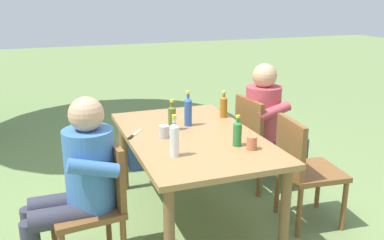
{
  "coord_description": "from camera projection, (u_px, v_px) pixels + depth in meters",
  "views": [
    {
      "loc": [
        -2.92,
        1.06,
        1.79
      ],
      "look_at": [
        0.0,
        0.0,
        0.84
      ],
      "focal_mm": 39.59,
      "sensor_mm": 36.0,
      "label": 1
    }
  ],
  "objects": [
    {
      "name": "ground_plane",
      "position": [
        192.0,
        218.0,
        3.49
      ],
      "size": [
        24.0,
        24.0,
        0.0
      ],
      "primitive_type": "plane",
      "color": "#6B844C"
    },
    {
      "name": "dining_table",
      "position": [
        192.0,
        145.0,
        3.3
      ],
      "size": [
        1.6,
        0.98,
        0.72
      ],
      "color": "#A37547",
      "rests_on": "ground_plane"
    },
    {
      "name": "chair_far_left",
      "position": [
        97.0,
        198.0,
        2.77
      ],
      "size": [
        0.49,
        0.49,
        0.87
      ],
      "color": "brown",
      "rests_on": "ground_plane"
    },
    {
      "name": "chair_near_right",
      "position": [
        259.0,
        138.0,
        3.92
      ],
      "size": [
        0.48,
        0.48,
        0.87
      ],
      "color": "brown",
      "rests_on": "ground_plane"
    },
    {
      "name": "chair_near_left",
      "position": [
        303.0,
        166.0,
        3.29
      ],
      "size": [
        0.48,
        0.48,
        0.87
      ],
      "color": "brown",
      "rests_on": "ground_plane"
    },
    {
      "name": "person_in_white_shirt",
      "position": [
        78.0,
        178.0,
        2.68
      ],
      "size": [
        0.47,
        0.61,
        1.18
      ],
      "color": "#3D70B2",
      "rests_on": "ground_plane"
    },
    {
      "name": "person_in_plaid_shirt",
      "position": [
        270.0,
        119.0,
        3.92
      ],
      "size": [
        0.47,
        0.61,
        1.18
      ],
      "color": "#B7424C",
      "rests_on": "ground_plane"
    },
    {
      "name": "bottle_clear",
      "position": [
        174.0,
        139.0,
        2.82
      ],
      "size": [
        0.06,
        0.06,
        0.29
      ],
      "color": "white",
      "rests_on": "dining_table"
    },
    {
      "name": "bottle_green",
      "position": [
        237.0,
        133.0,
        3.02
      ],
      "size": [
        0.06,
        0.06,
        0.23
      ],
      "color": "#287A38",
      "rests_on": "dining_table"
    },
    {
      "name": "bottle_olive",
      "position": [
        172.0,
        117.0,
        3.36
      ],
      "size": [
        0.06,
        0.06,
        0.25
      ],
      "color": "#566623",
      "rests_on": "dining_table"
    },
    {
      "name": "bottle_blue",
      "position": [
        188.0,
        111.0,
        3.47
      ],
      "size": [
        0.06,
        0.06,
        0.29
      ],
      "color": "#2D56A3",
      "rests_on": "dining_table"
    },
    {
      "name": "bottle_amber",
      "position": [
        224.0,
        106.0,
        3.71
      ],
      "size": [
        0.06,
        0.06,
        0.23
      ],
      "color": "#996019",
      "rests_on": "dining_table"
    },
    {
      "name": "cup_terracotta",
      "position": [
        252.0,
        143.0,
        2.97
      ],
      "size": [
        0.07,
        0.07,
        0.09
      ],
      "primitive_type": "cylinder",
      "color": "#BC6B47",
      "rests_on": "dining_table"
    },
    {
      "name": "cup_steel",
      "position": [
        164.0,
        132.0,
        3.2
      ],
      "size": [
        0.08,
        0.08,
        0.1
      ],
      "primitive_type": "cylinder",
      "color": "#B2B7BC",
      "rests_on": "dining_table"
    },
    {
      "name": "table_knife",
      "position": [
        134.0,
        135.0,
        3.27
      ],
      "size": [
        0.21,
        0.16,
        0.01
      ],
      "color": "silver",
      "rests_on": "dining_table"
    },
    {
      "name": "backpack_by_near_side",
      "position": [
        131.0,
        140.0,
        4.62
      ],
      "size": [
        0.31,
        0.24,
        0.48
      ],
      "color": "black",
      "rests_on": "ground_plane"
    },
    {
      "name": "backpack_by_far_side",
      "position": [
        138.0,
        145.0,
        4.49
      ],
      "size": [
        0.34,
        0.26,
        0.47
      ],
      "color": "#2D4784",
      "rests_on": "ground_plane"
    }
  ]
}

